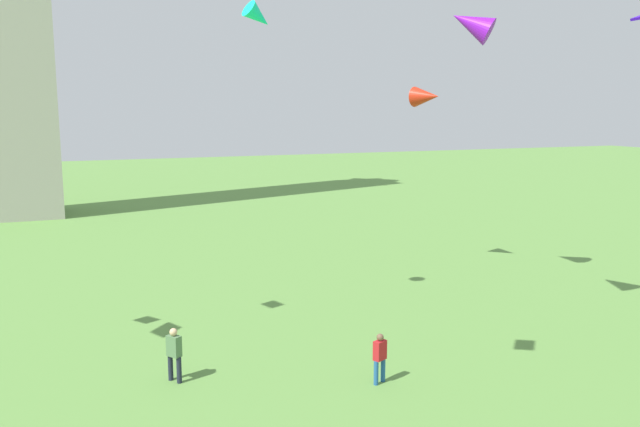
{
  "coord_description": "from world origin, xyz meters",
  "views": [
    {
      "loc": [
        -6.92,
        0.51,
        8.96
      ],
      "look_at": [
        0.56,
        18.52,
        5.8
      ],
      "focal_mm": 36.39,
      "sensor_mm": 36.0,
      "label": 1
    }
  ],
  "objects_px": {
    "person_4": "(380,355)",
    "kite_flying_9": "(258,17)",
    "kite_flying_8": "(426,97)",
    "person_0": "(174,351)",
    "kite_flying_1": "(471,24)"
  },
  "relations": [
    {
      "from": "person_0",
      "to": "kite_flying_1",
      "type": "relative_size",
      "value": 0.7
    },
    {
      "from": "kite_flying_1",
      "to": "kite_flying_9",
      "type": "height_order",
      "value": "kite_flying_1"
    },
    {
      "from": "person_4",
      "to": "kite_flying_8",
      "type": "height_order",
      "value": "kite_flying_8"
    },
    {
      "from": "person_0",
      "to": "kite_flying_1",
      "type": "bearing_deg",
      "value": -102.11
    },
    {
      "from": "person_0",
      "to": "kite_flying_9",
      "type": "height_order",
      "value": "kite_flying_9"
    },
    {
      "from": "person_4",
      "to": "kite_flying_8",
      "type": "relative_size",
      "value": 0.92
    },
    {
      "from": "person_4",
      "to": "kite_flying_8",
      "type": "distance_m",
      "value": 17.63
    },
    {
      "from": "person_0",
      "to": "person_4",
      "type": "xyz_separation_m",
      "value": [
        6.21,
        -2.72,
        -0.08
      ]
    },
    {
      "from": "person_0",
      "to": "kite_flying_8",
      "type": "height_order",
      "value": "kite_flying_8"
    },
    {
      "from": "kite_flying_1",
      "to": "kite_flying_9",
      "type": "distance_m",
      "value": 10.67
    },
    {
      "from": "person_0",
      "to": "kite_flying_1",
      "type": "height_order",
      "value": "kite_flying_1"
    },
    {
      "from": "person_4",
      "to": "kite_flying_9",
      "type": "relative_size",
      "value": 1.15
    },
    {
      "from": "person_0",
      "to": "kite_flying_1",
      "type": "xyz_separation_m",
      "value": [
        15.37,
        5.82,
        11.88
      ]
    },
    {
      "from": "person_0",
      "to": "kite_flying_9",
      "type": "bearing_deg",
      "value": -74.56
    },
    {
      "from": "kite_flying_1",
      "to": "person_4",
      "type": "bearing_deg",
      "value": -5.66
    }
  ]
}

